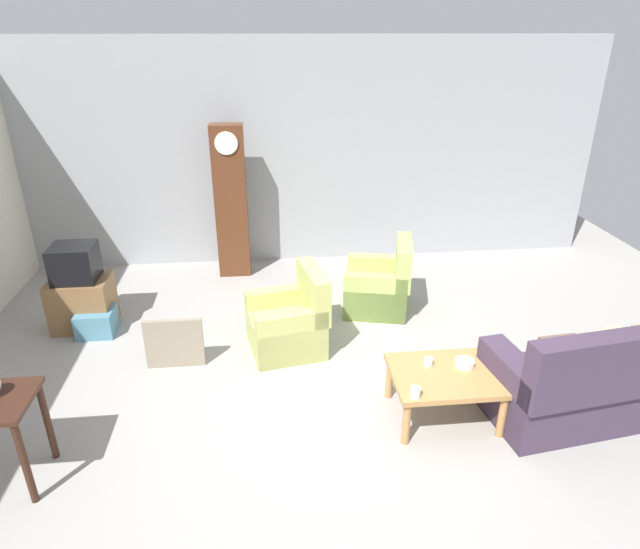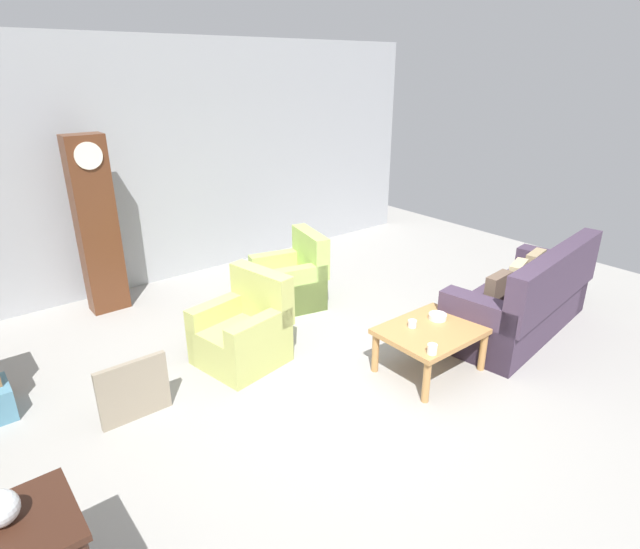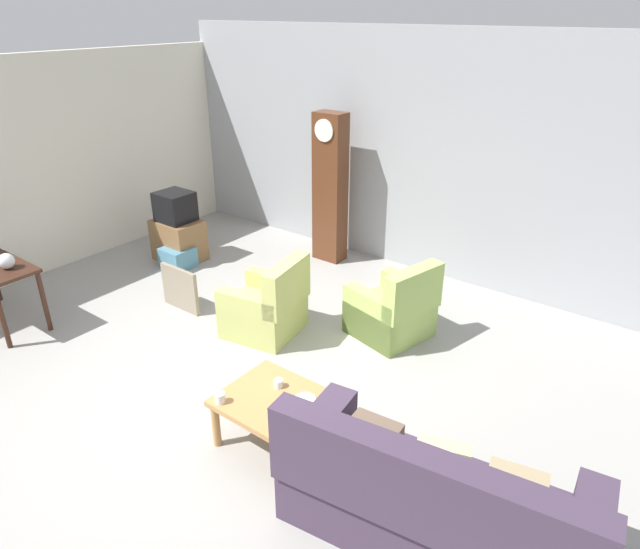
# 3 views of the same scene
# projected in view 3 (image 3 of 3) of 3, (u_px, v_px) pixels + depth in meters

# --- Properties ---
(ground_plane) EXTENTS (10.40, 10.40, 0.00)m
(ground_plane) POSITION_uv_depth(u_px,v_px,m) (245.00, 388.00, 5.53)
(ground_plane) COLOR #999691
(garage_door_wall) EXTENTS (8.40, 0.16, 3.20)m
(garage_door_wall) POSITION_uv_depth(u_px,v_px,m) (429.00, 157.00, 7.43)
(garage_door_wall) COLOR #9EA0A5
(garage_door_wall) RESTS_ON ground_plane
(pegboard_wall_left) EXTENTS (0.12, 6.40, 2.88)m
(pegboard_wall_left) POSITION_uv_depth(u_px,v_px,m) (33.00, 169.00, 7.49)
(pegboard_wall_left) COLOR silver
(pegboard_wall_left) RESTS_ON ground_plane
(couch_floral) EXTENTS (2.20, 1.16, 1.04)m
(couch_floral) POSITION_uv_depth(u_px,v_px,m) (433.00, 505.00, 3.79)
(couch_floral) COLOR #423347
(couch_floral) RESTS_ON ground_plane
(armchair_olive_near) EXTENTS (0.92, 0.89, 0.92)m
(armchair_olive_near) POSITION_uv_depth(u_px,v_px,m) (267.00, 309.00, 6.36)
(armchair_olive_near) COLOR #B7BC66
(armchair_olive_near) RESTS_ON ground_plane
(armchair_olive_far) EXTENTS (0.94, 0.92, 0.92)m
(armchair_olive_far) POSITION_uv_depth(u_px,v_px,m) (393.00, 311.00, 6.30)
(armchair_olive_far) COLOR #A9C862
(armchair_olive_far) RESTS_ON ground_plane
(coffee_table_wood) EXTENTS (0.96, 0.76, 0.47)m
(coffee_table_wood) POSITION_uv_depth(u_px,v_px,m) (278.00, 407.00, 4.66)
(coffee_table_wood) COLOR #B27F47
(coffee_table_wood) RESTS_ON ground_plane
(grandfather_clock) EXTENTS (0.44, 0.30, 2.13)m
(grandfather_clock) POSITION_uv_depth(u_px,v_px,m) (330.00, 189.00, 7.94)
(grandfather_clock) COLOR #562D19
(grandfather_clock) RESTS_ON ground_plane
(tv_stand_cabinet) EXTENTS (0.68, 0.52, 0.61)m
(tv_stand_cabinet) POSITION_uv_depth(u_px,v_px,m) (179.00, 240.00, 8.22)
(tv_stand_cabinet) COLOR brown
(tv_stand_cabinet) RESTS_ON ground_plane
(tv_crt) EXTENTS (0.48, 0.44, 0.42)m
(tv_crt) POSITION_uv_depth(u_px,v_px,m) (175.00, 207.00, 8.00)
(tv_crt) COLOR black
(tv_crt) RESTS_ON tv_stand_cabinet
(framed_picture_leaning) EXTENTS (0.60, 0.05, 0.55)m
(framed_picture_leaning) POSITION_uv_depth(u_px,v_px,m) (180.00, 289.00, 6.87)
(framed_picture_leaning) COLOR gray
(framed_picture_leaning) RESTS_ON ground_plane
(storage_box_blue) EXTENTS (0.41, 0.39, 0.29)m
(storage_box_blue) POSITION_uv_depth(u_px,v_px,m) (178.00, 257.00, 8.05)
(storage_box_blue) COLOR teal
(storage_box_blue) RESTS_ON ground_plane
(glass_dome_cloche) EXTENTS (0.18, 0.18, 0.18)m
(glass_dome_cloche) POSITION_uv_depth(u_px,v_px,m) (6.00, 261.00, 6.18)
(glass_dome_cloche) COLOR silver
(glass_dome_cloche) RESTS_ON console_table_dark
(cup_white_porcelain) EXTENTS (0.09, 0.09, 0.09)m
(cup_white_porcelain) POSITION_uv_depth(u_px,v_px,m) (220.00, 398.00, 4.59)
(cup_white_porcelain) COLOR white
(cup_white_porcelain) RESTS_ON coffee_table_wood
(cup_blue_rimmed) EXTENTS (0.08, 0.08, 0.07)m
(cup_blue_rimmed) POSITION_uv_depth(u_px,v_px,m) (278.00, 383.00, 4.78)
(cup_blue_rimmed) COLOR silver
(cup_blue_rimmed) RESTS_ON coffee_table_wood
(bowl_white_stacked) EXTENTS (0.18, 0.18, 0.06)m
(bowl_white_stacked) POSITION_uv_depth(u_px,v_px,m) (305.00, 401.00, 4.57)
(bowl_white_stacked) COLOR white
(bowl_white_stacked) RESTS_ON coffee_table_wood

